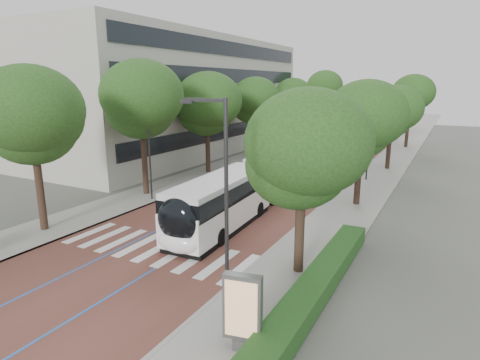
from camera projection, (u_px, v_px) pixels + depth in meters
The scene contains 22 objects.
ground at pixel (141, 256), 20.43m from camera, with size 160.00×160.00×0.00m, color #51544C.
road at pixel (342, 148), 54.67m from camera, with size 11.00×140.00×0.02m, color brown.
sidewalk_left at pixel (290, 143), 58.11m from camera, with size 4.00×140.00×0.12m, color gray.
sidewalk_right at pixel (400, 151), 51.21m from camera, with size 4.00×140.00×0.12m, color gray.
kerb_left at pixel (303, 144), 57.23m from camera, with size 0.20×140.00×0.14m, color gray.
kerb_right at pixel (385, 150), 52.08m from camera, with size 0.20×140.00×0.14m, color gray.
zebra_crossing at pixel (157, 249), 21.18m from camera, with size 10.55×3.60×0.01m.
lane_line_left at pixel (330, 147), 55.40m from camera, with size 0.12×126.00×0.01m, color blue.
lane_line_right at pixel (354, 148), 53.93m from camera, with size 0.12×126.00×0.01m, color blue.
office_building at pixel (171, 96), 51.71m from camera, with size 18.11×40.00×14.00m.
hedge at pixel (314, 288), 16.12m from camera, with size 1.20×14.00×0.80m, color #1A4518.
streetlight_near at pixel (222, 196), 13.68m from camera, with size 1.82×0.20×8.00m.
streetlight_far at pixel (368, 127), 35.08m from camera, with size 1.82×0.20×8.00m.
lamp_post_left at pixel (149, 146), 29.11m from camera, with size 0.14×0.14×8.00m, color #2D2D30.
trees_left at pixel (239, 100), 43.11m from camera, with size 6.29×60.94×10.16m.
trees_right at pixel (382, 114), 34.32m from camera, with size 5.53×47.46×9.15m.
lead_bus at pixel (248, 188), 27.13m from camera, with size 3.43×18.50×3.20m.
bus_queued_0 at pixel (321, 153), 40.88m from camera, with size 3.32×12.53×3.20m.
bus_queued_1 at pixel (355, 139), 51.50m from camera, with size 2.98×12.48×3.20m.
bus_queued_2 at pixel (374, 128), 63.34m from camera, with size 2.90×12.47×3.20m.
bus_queued_3 at pixel (386, 121), 75.49m from camera, with size 2.61×12.42×3.20m.
ad_panel at pixel (243, 311), 12.79m from camera, with size 1.30×0.58×2.61m.
Camera 1 is at (13.40, -14.30, 8.56)m, focal length 30.00 mm.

